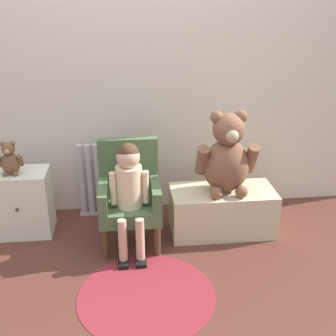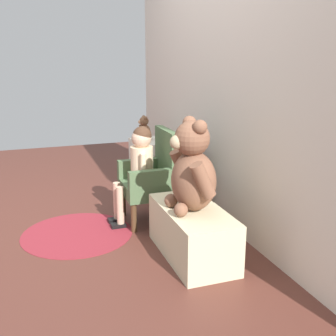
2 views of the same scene
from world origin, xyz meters
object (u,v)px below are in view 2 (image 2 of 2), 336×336
Objects in this scene: small_teddy_bear at (144,130)px; floor_rug at (77,233)px; small_dresser at (148,165)px; large_teddy_bear at (193,171)px; low_bench at (192,232)px; child_armchair at (153,177)px; radiator at (191,173)px; child_figure at (139,161)px.

small_teddy_bear is 1.29m from floor_rug.
large_teddy_bear is at bearing -5.65° from small_dresser.
small_dresser reaches higher than floor_rug.
child_armchair is at bearing -175.03° from low_bench.
floor_rug is at bearing -131.51° from low_bench.
radiator is at bearing 158.05° from large_teddy_bear.
radiator reaches higher than small_dresser.
large_teddy_bear is at bearing 47.53° from floor_rug.
low_bench is 0.42m from large_teddy_bear.
child_figure is at bearing -166.64° from large_teddy_bear.
small_teddy_bear is 0.29× the size of floor_rug.
low_bench is (0.66, 0.17, -0.33)m from child_figure.
radiator is at bearing 111.56° from child_figure.
radiator is 1.23× the size of small_dresser.
child_armchair is 0.84m from small_teddy_bear.
radiator is 0.60m from small_dresser.
large_teddy_bear reaches higher than small_teddy_bear.
small_dresser is 0.82× the size of large_teddy_bear.
child_armchair is 0.89× the size of floor_rug.
child_armchair is 0.95× the size of child_figure.
child_figure reaches higher than radiator.
child_figure is 0.94× the size of floor_rug.
floor_rug is (0.87, -0.77, -0.57)m from small_teddy_bear.
low_bench is (1.42, -0.13, -0.07)m from small_dresser.
child_figure is at bearing 98.34° from floor_rug.
large_teddy_bear is at bearing -42.47° from low_bench.
child_figure is at bearing -21.55° from small_dresser.
radiator reaches higher than floor_rug.
small_teddy_bear is at bearing -158.31° from radiator.
child_figure is at bearing -19.21° from small_teddy_bear.
floor_rug is at bearing -132.47° from large_teddy_bear.
small_teddy_bear is at bearing 138.31° from floor_rug.
child_armchair is 0.71m from floor_rug.
small_dresser is 0.64× the size of low_bench.
floor_rug is (0.07, -0.49, -0.49)m from child_figure.
small_teddy_bear is (-0.79, 0.28, 0.08)m from child_figure.
child_armchair is 1.23× the size of large_teddy_bear.
floor_rug is at bearing -41.69° from small_teddy_bear.
small_dresser is at bearing 174.35° from large_teddy_bear.
small_teddy_bear is at bearing 175.80° from low_bench.
floor_rug is (0.84, -0.80, -0.23)m from small_dresser.
large_teddy_bear reaches higher than child_figure.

